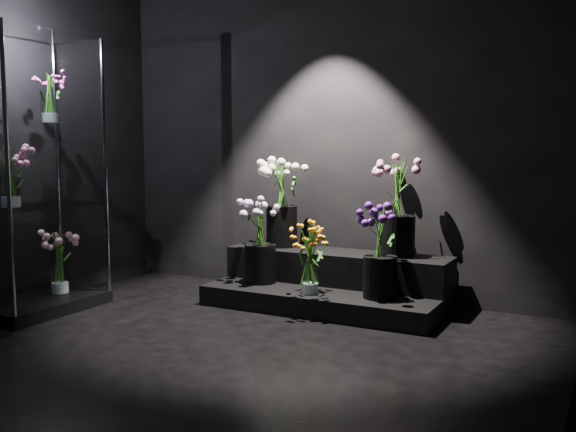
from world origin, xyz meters
The scene contains 12 objects.
floor centered at (0.00, 0.00, 0.00)m, with size 4.00×4.00×0.00m, color black.
wall_back centered at (0.00, 2.00, 1.40)m, with size 4.00×4.00×0.00m, color black.
display_riser centered at (0.17, 1.64, 0.17)m, with size 1.82×0.81×0.41m.
display_case centered at (-1.70, 0.43, 1.04)m, with size 0.56×0.94×2.07m.
bouquet_orange_bells centered at (0.15, 1.30, 0.42)m, with size 0.36×0.36×0.51m.
bouquet_lilac centered at (-0.38, 1.47, 0.53)m, with size 0.44×0.44×0.68m.
bouquet_purple centered at (0.65, 1.42, 0.52)m, with size 0.43×0.43×0.66m.
bouquet_cream_roses centered at (-0.35, 1.78, 0.83)m, with size 0.46×0.46×0.73m.
bouquet_pink_roses centered at (0.66, 1.78, 0.82)m, with size 0.51×0.51×0.74m.
bouquet_case_pink centered at (-1.73, 0.23, 1.03)m, with size 0.36×0.36×0.43m.
bouquet_case_magenta centered at (-1.67, 0.56, 1.61)m, with size 0.29×0.29×0.36m.
bouquet_case_base_pink centered at (-1.71, 0.63, 0.35)m, with size 0.35×0.35×0.48m.
Camera 1 is at (2.18, -2.91, 1.24)m, focal length 40.00 mm.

